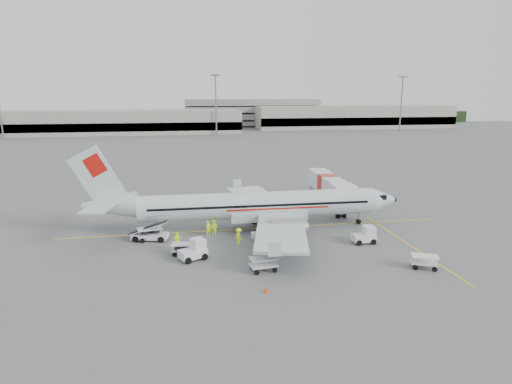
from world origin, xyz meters
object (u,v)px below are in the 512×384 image
(aircraft, at_px, (259,187))
(jet_bridge, at_px, (328,191))
(tug_aft, at_px, (193,250))
(belt_loader, at_px, (150,228))
(tug_mid, at_px, (261,233))
(tug_fore, at_px, (364,235))

(aircraft, height_order, jet_bridge, aircraft)
(tug_aft, bearing_deg, jet_bridge, 16.96)
(jet_bridge, distance_m, tug_aft, 25.00)
(belt_loader, distance_m, tug_mid, 11.62)
(aircraft, distance_m, tug_fore, 12.30)
(belt_loader, bearing_deg, aircraft, 21.74)
(tug_mid, distance_m, tug_aft, 8.42)
(tug_mid, height_order, tug_aft, tug_aft)
(jet_bridge, xyz_separation_m, tug_mid, (-11.45, -12.24, -1.40))
(aircraft, xyz_separation_m, tug_aft, (-7.67, -8.05, -3.87))
(jet_bridge, height_order, tug_aft, jet_bridge)
(jet_bridge, bearing_deg, aircraft, -139.43)
(belt_loader, distance_m, tug_aft, 7.56)
(belt_loader, height_order, tug_mid, belt_loader)
(tug_fore, height_order, tug_aft, tug_aft)
(aircraft, height_order, tug_fore, aircraft)
(belt_loader, bearing_deg, jet_bridge, 37.43)
(tug_mid, bearing_deg, jet_bridge, 40.78)
(belt_loader, relative_size, tug_mid, 2.53)
(jet_bridge, xyz_separation_m, tug_fore, (-1.31, -15.04, -1.25))
(aircraft, distance_m, jet_bridge, 14.17)
(aircraft, bearing_deg, jet_bridge, 38.75)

